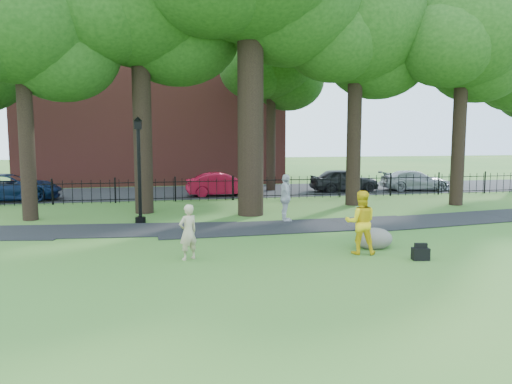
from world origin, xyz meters
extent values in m
plane|color=#2D6623|center=(0.00, 0.00, 0.00)|extent=(120.00, 120.00, 0.00)
cube|color=black|center=(1.00, 3.90, 0.00)|extent=(36.07, 3.85, 0.03)
cube|color=black|center=(0.00, 16.00, 0.00)|extent=(80.00, 7.00, 0.02)
cube|color=black|center=(0.00, 12.00, 1.02)|extent=(44.00, 0.04, 0.04)
cube|color=black|center=(0.00, 12.00, 0.18)|extent=(44.00, 0.04, 0.04)
cube|color=brown|center=(-4.00, 24.00, 6.00)|extent=(18.00, 8.00, 12.00)
cylinder|color=black|center=(0.00, 7.00, 5.25)|extent=(1.10, 1.10, 10.50)
ellipsoid|color=#193D10|center=(1.89, 8.05, 9.30)|extent=(6.72, 6.72, 5.71)
cylinder|color=black|center=(-9.00, 7.50, 3.85)|extent=(0.60, 0.60, 7.70)
ellipsoid|color=#193D10|center=(-9.00, 7.50, 7.92)|extent=(6.00, 6.00, 5.10)
ellipsoid|color=#193D10|center=(-7.65, 8.25, 6.82)|extent=(4.80, 4.80, 4.08)
cylinder|color=black|center=(-4.50, 8.50, 4.55)|extent=(0.80, 0.80, 9.10)
ellipsoid|color=#193D10|center=(-2.88, 9.40, 8.06)|extent=(5.76, 5.76, 4.90)
ellipsoid|color=#193D10|center=(-5.94, 7.78, 8.58)|extent=(5.40, 5.40, 4.59)
cylinder|color=black|center=(5.50, 9.00, 4.20)|extent=(0.70, 0.70, 8.40)
ellipsoid|color=#193D10|center=(5.50, 9.00, 8.64)|extent=(6.60, 6.60, 5.61)
ellipsoid|color=#193D10|center=(6.98, 9.82, 7.44)|extent=(5.28, 5.28, 4.49)
ellipsoid|color=#193D10|center=(4.18, 8.34, 7.92)|extent=(4.95, 4.95, 4.21)
cylinder|color=black|center=(10.50, 8.00, 4.02)|extent=(0.64, 0.64, 8.05)
ellipsoid|color=#193D10|center=(10.50, 8.00, 8.28)|extent=(6.20, 6.20, 5.27)
ellipsoid|color=#193D10|center=(11.89, 8.78, 7.13)|extent=(4.96, 4.96, 4.22)
ellipsoid|color=#193D10|center=(9.26, 7.38, 7.59)|extent=(4.65, 4.65, 3.95)
imported|color=tan|center=(-3.15, -0.25, 0.77)|extent=(0.67, 0.60, 1.55)
imported|color=yellow|center=(1.79, -0.56, 0.93)|extent=(1.06, 0.92, 1.85)
imported|color=#BCBCC1|center=(1.05, 5.07, 0.95)|extent=(0.51, 1.13, 1.90)
ellipsoid|color=#5E5A4E|center=(2.51, 0.06, 0.34)|extent=(1.25, 1.00, 0.68)
cylinder|color=black|center=(-4.61, 5.91, 1.82)|extent=(0.14, 0.14, 3.65)
cylinder|color=black|center=(-4.61, 5.91, 0.11)|extent=(0.41, 0.41, 0.23)
cube|color=black|center=(-4.61, 5.91, 3.82)|extent=(0.28, 0.28, 0.34)
cone|color=black|center=(-4.61, 5.91, 4.05)|extent=(0.36, 0.36, 0.18)
cube|color=black|center=(3.14, -1.59, 0.17)|extent=(0.49, 0.35, 0.34)
cube|color=maroon|center=(2.88, 0.61, 0.12)|extent=(0.39, 0.28, 0.25)
imported|color=maroon|center=(-0.33, 13.78, 0.66)|extent=(4.04, 1.50, 1.32)
imported|color=#0C1C3D|center=(-11.47, 13.84, 0.72)|extent=(5.29, 2.71, 1.43)
imported|color=black|center=(7.26, 14.60, 0.70)|extent=(4.11, 1.66, 1.40)
imported|color=#989BA1|center=(11.75, 14.25, 0.61)|extent=(4.38, 2.14, 1.23)
camera|label=1|loc=(-4.01, -13.89, 3.45)|focal=35.00mm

